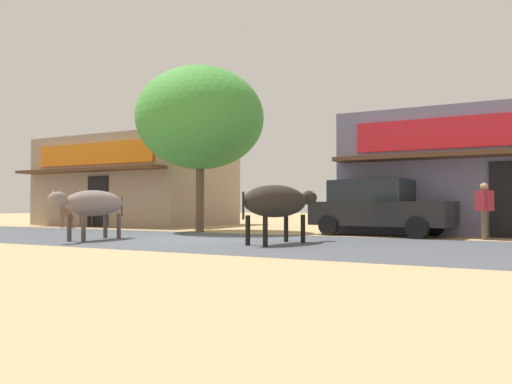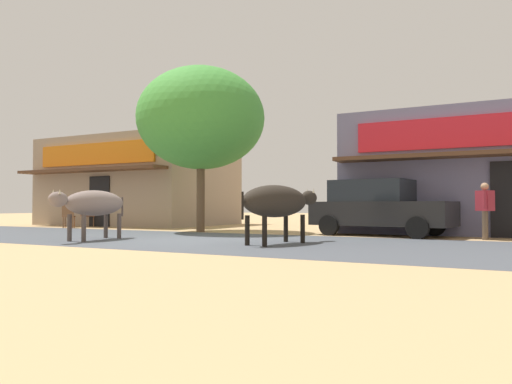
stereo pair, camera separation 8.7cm
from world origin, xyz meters
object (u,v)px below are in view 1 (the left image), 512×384
at_px(roadside_tree, 200,118).
at_px(cow_far_dark, 278,202).
at_px(parked_hatchback_car, 378,207).
at_px(pedestrian_by_shop, 484,207).
at_px(cow_near_brown, 93,204).
at_px(cafe_chair_near_tree, 67,215).
at_px(cafe_chair_by_doorway, 85,214).

distance_m(roadside_tree, cow_far_dark, 6.32).
distance_m(parked_hatchback_car, pedestrian_by_shop, 2.88).
bearing_deg(cow_near_brown, pedestrian_by_shop, 28.34).
height_order(cow_far_dark, pedestrian_by_shop, pedestrian_by_shop).
xyz_separation_m(roadside_tree, pedestrian_by_shop, (8.64, 0.31, -2.96)).
xyz_separation_m(cow_near_brown, cow_far_dark, (4.73, 1.03, 0.04)).
height_order(cow_near_brown, pedestrian_by_shop, pedestrian_by_shop).
bearing_deg(cow_far_dark, cafe_chair_near_tree, 162.38).
height_order(roadside_tree, cafe_chair_by_doorway, roadside_tree).
relative_size(pedestrian_by_shop, cafe_chair_by_doorway, 1.61).
height_order(cow_near_brown, cafe_chair_near_tree, cow_near_brown).
relative_size(roadside_tree, cow_far_dark, 2.03).
bearing_deg(cafe_chair_near_tree, roadside_tree, 0.76).
relative_size(parked_hatchback_car, pedestrian_by_shop, 2.83).
height_order(pedestrian_by_shop, cafe_chair_by_doorway, pedestrian_by_shop).
xyz_separation_m(cow_near_brown, cafe_chair_near_tree, (-5.90, 4.41, -0.42)).
relative_size(roadside_tree, cafe_chair_by_doorway, 6.03).
bearing_deg(cow_far_dark, cow_near_brown, -167.66).
relative_size(roadside_tree, cafe_chair_near_tree, 6.03).
bearing_deg(cafe_chair_near_tree, cow_far_dark, -17.62).
relative_size(roadside_tree, pedestrian_by_shop, 3.75).
relative_size(parked_hatchback_car, cafe_chair_near_tree, 4.55).
relative_size(cafe_chair_near_tree, cafe_chair_by_doorway, 1.00).
xyz_separation_m(cow_near_brown, cafe_chair_by_doorway, (-6.18, 5.62, -0.42)).
xyz_separation_m(cow_far_dark, cafe_chair_near_tree, (-10.63, 3.38, -0.46)).
xyz_separation_m(pedestrian_by_shop, cafe_chair_by_doorway, (-15.09, 0.81, -0.34)).
relative_size(cow_far_dark, cafe_chair_near_tree, 2.96).
bearing_deg(cow_near_brown, roadside_tree, 86.63).
distance_m(cow_near_brown, cafe_chair_near_tree, 7.38).
bearing_deg(pedestrian_by_shop, cafe_chair_by_doorway, 176.92).
distance_m(parked_hatchback_car, cafe_chair_by_doorway, 12.25).
xyz_separation_m(roadside_tree, cafe_chair_near_tree, (-6.16, -0.08, -3.30)).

